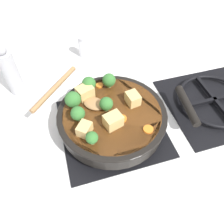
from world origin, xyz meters
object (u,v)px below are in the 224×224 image
object	(u,v)px
wooden_spoon	(72,95)
salt_shaker	(83,47)
pepper_mill	(11,72)
skillet_pan	(113,117)

from	to	relation	value
wooden_spoon	salt_shaker	bearing A→B (deg)	163.03
wooden_spoon	pepper_mill	bearing A→B (deg)	-131.60
skillet_pan	wooden_spoon	bearing A→B (deg)	-132.72
skillet_pan	pepper_mill	distance (m)	0.38
pepper_mill	salt_shaker	bearing A→B (deg)	117.68
pepper_mill	salt_shaker	xyz separation A→B (m)	(-0.14, 0.27, -0.04)
skillet_pan	wooden_spoon	xyz separation A→B (m)	(-0.09, -0.10, 0.03)
skillet_pan	salt_shaker	distance (m)	0.39
wooden_spoon	salt_shaker	size ratio (longest dim) A/B	2.58
skillet_pan	wooden_spoon	world-z (taller)	wooden_spoon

